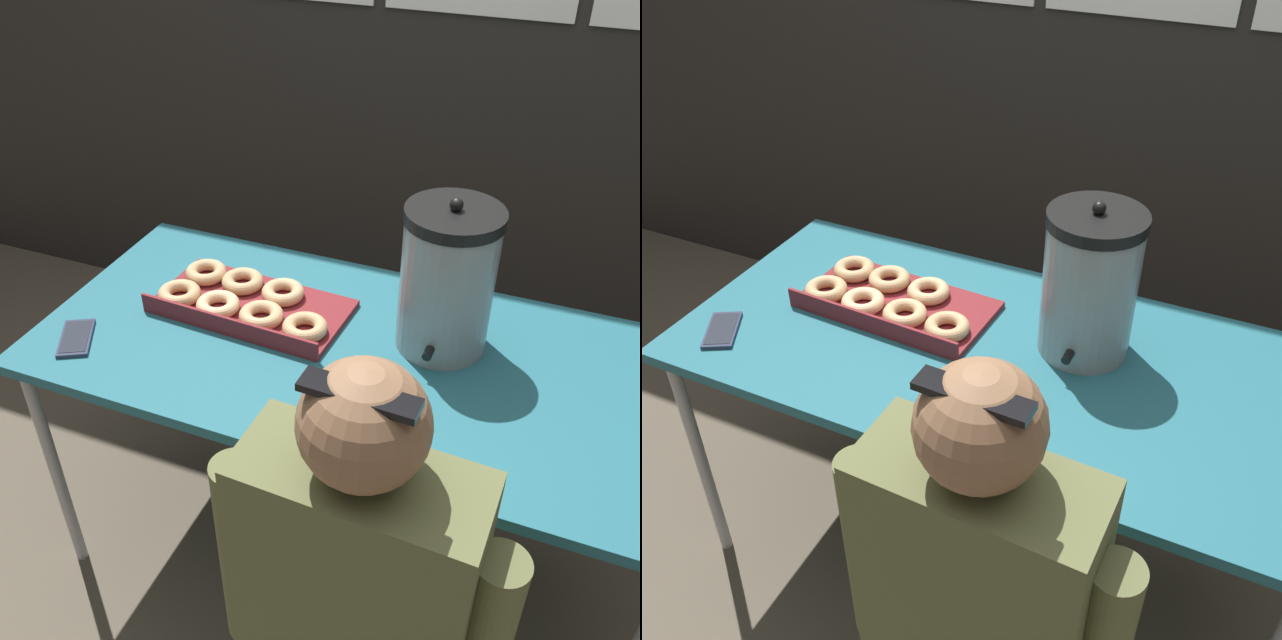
{
  "view_description": "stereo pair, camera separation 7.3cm",
  "coord_description": "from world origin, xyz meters",
  "views": [
    {
      "loc": [
        0.41,
        -1.25,
        1.79
      ],
      "look_at": [
        -0.09,
        0.0,
        0.81
      ],
      "focal_mm": 40.0,
      "sensor_mm": 36.0,
      "label": 1
    },
    {
      "loc": [
        0.48,
        -1.22,
        1.79
      ],
      "look_at": [
        -0.09,
        0.0,
        0.81
      ],
      "focal_mm": 40.0,
      "sensor_mm": 36.0,
      "label": 2
    }
  ],
  "objects": [
    {
      "name": "cell_phone",
      "position": [
        -0.63,
        -0.22,
        0.76
      ],
      "size": [
        0.13,
        0.16,
        0.01
      ],
      "rotation": [
        0.0,
        0.0,
        0.5
      ],
      "color": "#2D334C",
      "rests_on": "folding_table"
    },
    {
      "name": "folding_table",
      "position": [
        0.0,
        0.0,
        0.7
      ],
      "size": [
        1.52,
        0.73,
        0.75
      ],
      "color": "#236675",
      "rests_on": "ground"
    },
    {
      "name": "ground_plane",
      "position": [
        0.0,
        0.0,
        0.0
      ],
      "size": [
        12.0,
        12.0,
        0.0
      ],
      "primitive_type": "plane",
      "color": "brown"
    },
    {
      "name": "coffee_urn",
      "position": [
        0.18,
        0.1,
        0.93
      ],
      "size": [
        0.22,
        0.25,
        0.38
      ],
      "color": "#939399",
      "rests_on": "folding_table"
    },
    {
      "name": "person_seated",
      "position": [
        0.21,
        -0.57,
        0.57
      ],
      "size": [
        0.52,
        0.23,
        1.19
      ],
      "rotation": [
        0.0,
        0.0,
        3.1
      ],
      "color": "#33332D",
      "rests_on": "ground"
    },
    {
      "name": "donut_box",
      "position": [
        -0.31,
        0.05,
        0.77
      ],
      "size": [
        0.5,
        0.28,
        0.05
      ],
      "rotation": [
        0.0,
        0.0,
        -0.05
      ],
      "color": "maroon",
      "rests_on": "folding_table"
    }
  ]
}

